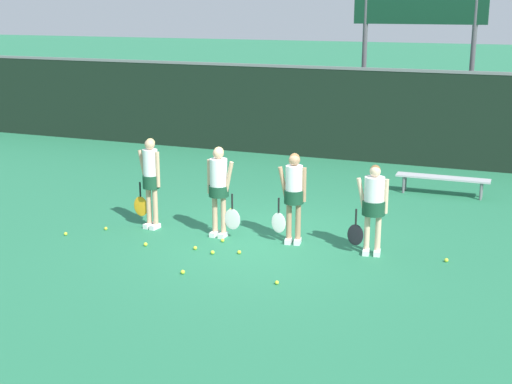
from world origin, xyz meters
TOP-DOWN VIEW (x-y plane):
  - ground_plane at (0.00, 0.00)m, footprint 140.00×140.00m
  - fence_windscreen at (0.00, 7.42)m, footprint 60.00×0.08m
  - scoreboard at (1.33, 8.97)m, footprint 3.71×0.15m
  - bench_courtside at (2.78, 4.54)m, footprint 2.11×0.38m
  - player_0 at (-2.19, -0.09)m, footprint 0.63×0.33m
  - player_1 at (-0.74, -0.09)m, footprint 0.67×0.38m
  - player_2 at (0.68, 0.06)m, footprint 0.63×0.36m
  - player_3 at (2.16, -0.00)m, footprint 0.67×0.40m
  - tennis_ball_0 at (-1.76, -1.10)m, footprint 0.07×0.07m
  - tennis_ball_1 at (-0.49, -2.09)m, footprint 0.07×0.07m
  - tennis_ball_2 at (-2.96, -0.56)m, footprint 0.07×0.07m
  - tennis_ball_3 at (1.09, -1.94)m, footprint 0.06×0.06m
  - tennis_ball_4 at (-0.55, -0.38)m, footprint 0.07×0.07m
  - tennis_ball_5 at (-0.83, -0.95)m, footprint 0.07×0.07m
  - tennis_ball_6 at (3.44, 0.07)m, footprint 0.07×0.07m
  - tennis_ball_7 at (-0.44, -1.04)m, footprint 0.07×0.07m
  - tennis_ball_8 at (-0.01, -0.86)m, footprint 0.07×0.07m
  - tennis_ball_9 at (-3.48, -1.13)m, footprint 0.07×0.07m
  - tennis_ball_10 at (-1.21, 1.51)m, footprint 0.07×0.07m

SIDE VIEW (x-z plane):
  - ground_plane at x=0.00m, z-range 0.00..0.00m
  - tennis_ball_3 at x=1.09m, z-range 0.00..0.06m
  - tennis_ball_2 at x=-2.96m, z-range 0.00..0.07m
  - tennis_ball_9 at x=-3.48m, z-range 0.00..0.07m
  - tennis_ball_4 at x=-0.55m, z-range 0.00..0.07m
  - tennis_ball_8 at x=-0.01m, z-range 0.00..0.07m
  - tennis_ball_5 at x=-0.83m, z-range 0.00..0.07m
  - tennis_ball_7 at x=-0.44m, z-range 0.00..0.07m
  - tennis_ball_6 at x=3.44m, z-range 0.00..0.07m
  - tennis_ball_0 at x=-1.76m, z-range 0.00..0.07m
  - tennis_ball_1 at x=-0.49m, z-range 0.00..0.07m
  - tennis_ball_10 at x=-1.21m, z-range 0.00..0.07m
  - bench_courtside at x=2.78m, z-range 0.16..0.59m
  - player_3 at x=2.16m, z-range 0.14..1.75m
  - player_2 at x=0.68m, z-range 0.15..1.83m
  - player_1 at x=-0.74m, z-range 0.15..1.88m
  - player_0 at x=-2.19m, z-range 0.14..1.93m
  - fence_windscreen at x=0.00m, z-range 0.01..2.61m
  - scoreboard at x=1.33m, z-range 1.47..6.84m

